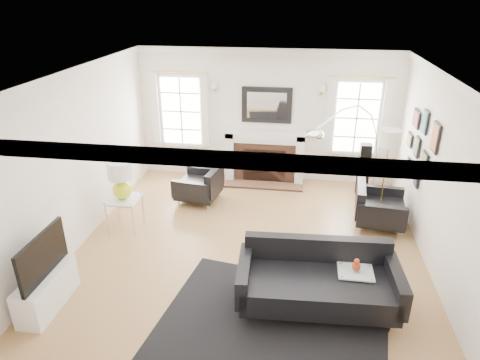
% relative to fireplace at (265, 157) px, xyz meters
% --- Properties ---
extents(floor, '(6.00, 6.00, 0.00)m').
position_rel_fireplace_xyz_m(floor, '(0.00, -2.79, -0.54)').
color(floor, '#9E7242').
rests_on(floor, ground).
extents(back_wall, '(5.50, 0.04, 2.80)m').
position_rel_fireplace_xyz_m(back_wall, '(0.00, 0.21, 0.86)').
color(back_wall, white).
rests_on(back_wall, floor).
extents(front_wall, '(5.50, 0.04, 2.80)m').
position_rel_fireplace_xyz_m(front_wall, '(0.00, -5.79, 0.86)').
color(front_wall, white).
rests_on(front_wall, floor).
extents(left_wall, '(0.04, 6.00, 2.80)m').
position_rel_fireplace_xyz_m(left_wall, '(-2.75, -2.79, 0.86)').
color(left_wall, white).
rests_on(left_wall, floor).
extents(right_wall, '(0.04, 6.00, 2.80)m').
position_rel_fireplace_xyz_m(right_wall, '(2.75, -2.79, 0.86)').
color(right_wall, white).
rests_on(right_wall, floor).
extents(ceiling, '(5.50, 6.00, 0.02)m').
position_rel_fireplace_xyz_m(ceiling, '(0.00, -2.79, 2.26)').
color(ceiling, white).
rests_on(ceiling, back_wall).
extents(crown_molding, '(5.50, 6.00, 0.12)m').
position_rel_fireplace_xyz_m(crown_molding, '(0.00, -2.79, 2.20)').
color(crown_molding, white).
rests_on(crown_molding, back_wall).
extents(fireplace, '(1.70, 0.69, 1.11)m').
position_rel_fireplace_xyz_m(fireplace, '(0.00, 0.00, 0.00)').
color(fireplace, white).
rests_on(fireplace, floor).
extents(mantel_mirror, '(1.05, 0.07, 0.75)m').
position_rel_fireplace_xyz_m(mantel_mirror, '(0.00, 0.16, 1.11)').
color(mantel_mirror, black).
rests_on(mantel_mirror, back_wall).
extents(window_left, '(1.24, 0.15, 1.62)m').
position_rel_fireplace_xyz_m(window_left, '(-1.85, 0.16, 0.92)').
color(window_left, white).
rests_on(window_left, back_wall).
extents(window_right, '(1.24, 0.15, 1.62)m').
position_rel_fireplace_xyz_m(window_right, '(1.85, 0.16, 0.92)').
color(window_right, white).
rests_on(window_right, back_wall).
extents(gallery_wall, '(0.04, 1.73, 1.29)m').
position_rel_fireplace_xyz_m(gallery_wall, '(2.72, -1.50, 0.99)').
color(gallery_wall, black).
rests_on(gallery_wall, right_wall).
extents(tv_unit, '(0.35, 1.00, 1.09)m').
position_rel_fireplace_xyz_m(tv_unit, '(-2.44, -4.49, -0.21)').
color(tv_unit, white).
rests_on(tv_unit, floor).
extents(area_rug, '(3.13, 2.75, 0.01)m').
position_rel_fireplace_xyz_m(area_rug, '(0.50, -4.50, -0.54)').
color(area_rug, black).
rests_on(area_rug, floor).
extents(sofa, '(2.13, 1.06, 0.68)m').
position_rel_fireplace_xyz_m(sofa, '(1.07, -3.92, -0.17)').
color(sofa, black).
rests_on(sofa, floor).
extents(armchair_left, '(0.91, 0.98, 0.59)m').
position_rel_fireplace_xyz_m(armchair_left, '(-1.14, -1.17, -0.21)').
color(armchair_left, black).
rests_on(armchair_left, floor).
extents(armchair_right, '(0.92, 1.00, 0.62)m').
position_rel_fireplace_xyz_m(armchair_right, '(2.14, -1.67, -0.20)').
color(armchair_right, black).
rests_on(armchair_right, floor).
extents(coffee_table, '(0.81, 0.81, 0.36)m').
position_rel_fireplace_xyz_m(coffee_table, '(0.89, -3.57, -0.21)').
color(coffee_table, silver).
rests_on(coffee_table, floor).
extents(side_table_left, '(0.55, 0.55, 0.60)m').
position_rel_fireplace_xyz_m(side_table_left, '(-2.20, -2.43, -0.05)').
color(side_table_left, silver).
rests_on(side_table_left, floor).
extents(nesting_table, '(0.46, 0.38, 0.50)m').
position_rel_fireplace_xyz_m(nesting_table, '(1.55, -3.83, -0.15)').
color(nesting_table, silver).
rests_on(nesting_table, floor).
extents(gourd_lamp, '(0.42, 0.42, 0.67)m').
position_rel_fireplace_xyz_m(gourd_lamp, '(-2.20, -2.43, 0.45)').
color(gourd_lamp, '#D2E11C').
rests_on(gourd_lamp, side_table_left).
extents(orange_vase, '(0.11, 0.11, 0.17)m').
position_rel_fireplace_xyz_m(orange_vase, '(1.55, -3.83, 0.06)').
color(orange_vase, '#B53A17').
rests_on(orange_vase, nesting_table).
extents(arc_floor_lamp, '(1.50, 1.39, 2.12)m').
position_rel_fireplace_xyz_m(arc_floor_lamp, '(1.58, -1.24, 0.60)').
color(arc_floor_lamp, silver).
rests_on(arc_floor_lamp, floor).
extents(stick_floor_lamp, '(0.36, 0.36, 1.76)m').
position_rel_fireplace_xyz_m(stick_floor_lamp, '(2.20, -1.59, 0.98)').
color(stick_floor_lamp, gold).
rests_on(stick_floor_lamp, floor).
extents(speaker_tower, '(0.22, 0.22, 1.08)m').
position_rel_fireplace_xyz_m(speaker_tower, '(2.03, -0.39, -0.00)').
color(speaker_tower, black).
rests_on(speaker_tower, floor).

